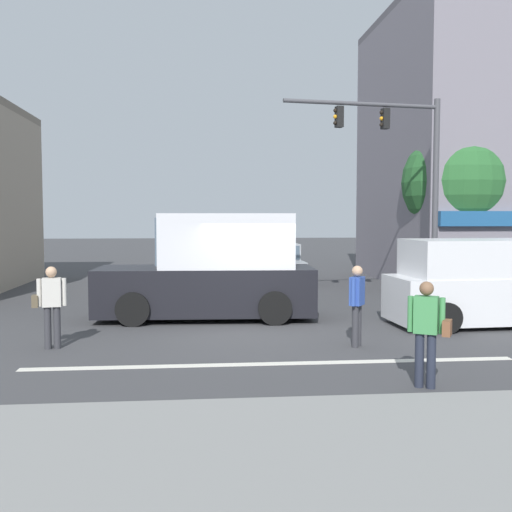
{
  "coord_description": "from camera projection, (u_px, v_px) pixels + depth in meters",
  "views": [
    {
      "loc": [
        -1.33,
        -14.12,
        2.67
      ],
      "look_at": [
        0.2,
        2.0,
        1.6
      ],
      "focal_mm": 42.0,
      "sensor_mm": 36.0,
      "label": 1
    }
  ],
  "objects": [
    {
      "name": "traffic_light_mast",
      "position": [
        406.0,
        166.0,
        17.87
      ],
      "size": [
        4.86,
        0.78,
        6.2
      ],
      "color": "#47474C",
      "rests_on": "ground"
    },
    {
      "name": "pedestrian_foreground_with_bag",
      "position": [
        427.0,
        328.0,
        9.27
      ],
      "size": [
        0.63,
        0.53,
        1.67
      ],
      "color": "#232838",
      "rests_on": "ground"
    },
    {
      "name": "ground_plane",
      "position": [
        255.0,
        328.0,
        14.33
      ],
      "size": [
        120.0,
        120.0,
        0.0
      ],
      "primitive_type": "plane",
      "color": "#3D3D3F"
    },
    {
      "name": "sedan_crossing_leftbound",
      "position": [
        278.0,
        265.0,
        24.24
      ],
      "size": [
        1.91,
        4.11,
        1.58
      ],
      "color": "#999EA3",
      "rests_on": "ground"
    },
    {
      "name": "utility_pole_far_right",
      "position": [
        435.0,
        182.0,
        23.42
      ],
      "size": [
        1.4,
        0.22,
        7.72
      ],
      "color": "brown",
      "rests_on": "ground"
    },
    {
      "name": "street_tree",
      "position": [
        455.0,
        183.0,
        21.22
      ],
      "size": [
        3.73,
        3.73,
        5.74
      ],
      "color": "#4C3823",
      "rests_on": "ground"
    },
    {
      "name": "sidewalk_curb",
      "position": [
        337.0,
        480.0,
        5.88
      ],
      "size": [
        40.0,
        5.0,
        0.16
      ],
      "primitive_type": "cube",
      "color": "gray",
      "rests_on": "ground"
    },
    {
      "name": "pedestrian_mid_crossing",
      "position": [
        357.0,
        301.0,
        12.25
      ],
      "size": [
        0.38,
        0.49,
        1.67
      ],
      "color": "#333338",
      "rests_on": "ground"
    },
    {
      "name": "box_truck_crossing_center",
      "position": [
        213.0,
        271.0,
        15.59
      ],
      "size": [
        5.68,
        2.42,
        2.75
      ],
      "color": "black",
      "rests_on": "ground"
    },
    {
      "name": "lane_marking_stripe",
      "position": [
        274.0,
        364.0,
        10.85
      ],
      "size": [
        9.0,
        0.24,
        0.01
      ],
      "primitive_type": "cube",
      "color": "silver",
      "rests_on": "ground"
    },
    {
      "name": "van_approaching_near",
      "position": [
        480.0,
        284.0,
        14.69
      ],
      "size": [
        4.69,
        2.23,
        2.11
      ],
      "color": "silver",
      "rests_on": "ground"
    },
    {
      "name": "pedestrian_far_side",
      "position": [
        51.0,
        302.0,
        12.03
      ],
      "size": [
        0.69,
        0.3,
        1.67
      ],
      "color": "#333338",
      "rests_on": "ground"
    }
  ]
}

